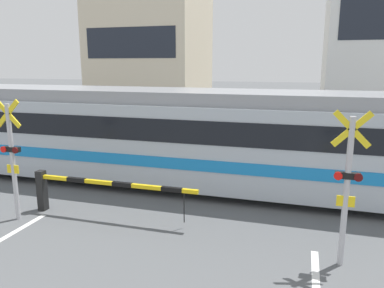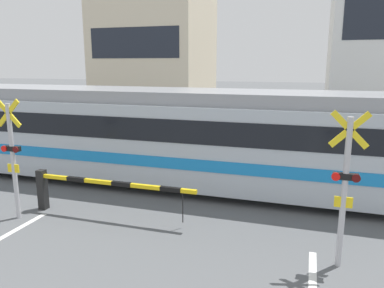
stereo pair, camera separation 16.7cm
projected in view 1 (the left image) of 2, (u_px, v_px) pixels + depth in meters
The scene contains 10 objects.
rail_track_near at pixel (197, 193), 11.00m from camera, with size 50.00×0.10×0.08m.
rail_track_far at pixel (209, 179), 12.34m from camera, with size 50.00×0.10×0.08m.
commuter_train at pixel (144, 133), 11.89m from camera, with size 15.87×2.80×2.98m.
crossing_barrier_near at pixel (82, 187), 9.33m from camera, with size 4.32×0.20×1.06m.
crossing_barrier_far at pixel (285, 150), 13.29m from camera, with size 4.32×0.20×1.06m.
crossing_signal_left at pixel (12, 155), 8.89m from camera, with size 0.68×0.15×2.96m.
crossing_signal_right at pixel (347, 183), 6.80m from camera, with size 0.68×0.15×2.96m.
pedestrian at pixel (222, 127), 16.49m from camera, with size 0.38×0.23×1.75m.
building_left_of_street at pixel (152, 52), 25.50m from camera, with size 6.87×6.70×9.05m.
building_right_of_street at pixel (377, 33), 21.38m from camera, with size 5.54×6.70×10.93m.
Camera 1 is at (2.88, -0.23, 3.75)m, focal length 35.00 mm.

